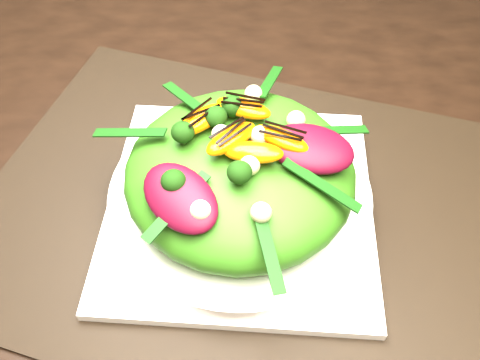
{
  "coord_description": "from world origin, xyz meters",
  "views": [
    {
      "loc": [
        -0.1,
        -0.5,
        1.2
      ],
      "look_at": [
        -0.11,
        -0.18,
        0.8
      ],
      "focal_mm": 38.0,
      "sensor_mm": 36.0,
      "label": 1
    }
  ],
  "objects_px": {
    "placemat": "(240,208)",
    "dining_table": "(326,112)",
    "salad_bowl": "(240,195)",
    "plate_base": "(240,204)",
    "orange_segment": "(246,116)",
    "lettuce_mound": "(240,172)"
  },
  "relations": [
    {
      "from": "salad_bowl",
      "to": "orange_segment",
      "type": "bearing_deg",
      "value": 82.02
    },
    {
      "from": "salad_bowl",
      "to": "orange_segment",
      "type": "relative_size",
      "value": 4.88
    },
    {
      "from": "salad_bowl",
      "to": "plate_base",
      "type": "bearing_deg",
      "value": -116.57
    },
    {
      "from": "salad_bowl",
      "to": "lettuce_mound",
      "type": "bearing_deg",
      "value": 0.0
    },
    {
      "from": "placemat",
      "to": "orange_segment",
      "type": "bearing_deg",
      "value": 82.02
    },
    {
      "from": "lettuce_mound",
      "to": "orange_segment",
      "type": "bearing_deg",
      "value": 82.02
    },
    {
      "from": "orange_segment",
      "to": "lettuce_mound",
      "type": "bearing_deg",
      "value": -97.98
    },
    {
      "from": "dining_table",
      "to": "placemat",
      "type": "xyz_separation_m",
      "value": [
        -0.11,
        -0.18,
        0.02
      ]
    },
    {
      "from": "dining_table",
      "to": "plate_base",
      "type": "relative_size",
      "value": 5.68
    },
    {
      "from": "plate_base",
      "to": "salad_bowl",
      "type": "distance_m",
      "value": 0.02
    },
    {
      "from": "dining_table",
      "to": "salad_bowl",
      "type": "relative_size",
      "value": 5.83
    },
    {
      "from": "placemat",
      "to": "salad_bowl",
      "type": "relative_size",
      "value": 2.04
    },
    {
      "from": "placemat",
      "to": "salad_bowl",
      "type": "bearing_deg",
      "value": 0.0
    },
    {
      "from": "placemat",
      "to": "orange_segment",
      "type": "distance_m",
      "value": 0.11
    },
    {
      "from": "lettuce_mound",
      "to": "orange_segment",
      "type": "xyz_separation_m",
      "value": [
        0.0,
        0.03,
        0.04
      ]
    },
    {
      "from": "placemat",
      "to": "dining_table",
      "type": "bearing_deg",
      "value": 58.15
    },
    {
      "from": "salad_bowl",
      "to": "orange_segment",
      "type": "height_order",
      "value": "orange_segment"
    },
    {
      "from": "placemat",
      "to": "salad_bowl",
      "type": "height_order",
      "value": "salad_bowl"
    },
    {
      "from": "placemat",
      "to": "lettuce_mound",
      "type": "xyz_separation_m",
      "value": [
        0.0,
        0.0,
        0.06
      ]
    },
    {
      "from": "salad_bowl",
      "to": "dining_table",
      "type": "bearing_deg",
      "value": 58.15
    },
    {
      "from": "placemat",
      "to": "salad_bowl",
      "type": "distance_m",
      "value": 0.02
    },
    {
      "from": "lettuce_mound",
      "to": "orange_segment",
      "type": "relative_size",
      "value": 4.12
    }
  ]
}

